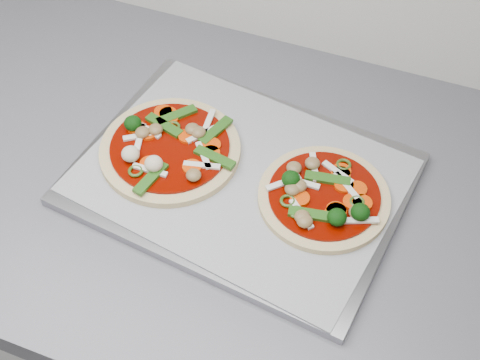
% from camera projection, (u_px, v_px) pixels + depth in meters
% --- Properties ---
extents(baking_tray, '(0.45, 0.35, 0.01)m').
position_uv_depth(baking_tray, '(241.00, 179.00, 0.88)').
color(baking_tray, gray).
rests_on(baking_tray, countertop).
extents(parchment, '(0.44, 0.35, 0.00)m').
position_uv_depth(parchment, '(241.00, 175.00, 0.87)').
color(parchment, '#9D9DA3').
rests_on(parchment, baking_tray).
extents(pizza_left, '(0.22, 0.22, 0.03)m').
position_uv_depth(pizza_left, '(169.00, 148.00, 0.89)').
color(pizza_left, beige).
rests_on(pizza_left, parchment).
extents(pizza_right, '(0.17, 0.17, 0.03)m').
position_uv_depth(pizza_right, '(324.00, 197.00, 0.84)').
color(pizza_right, beige).
rests_on(pizza_right, parchment).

